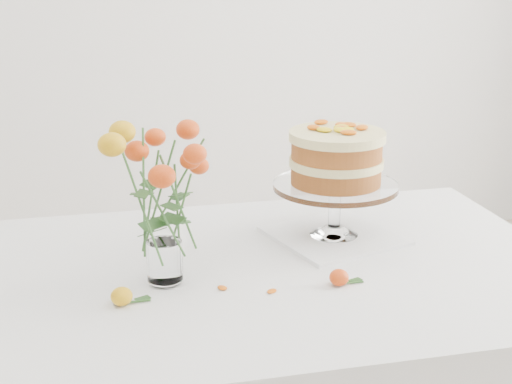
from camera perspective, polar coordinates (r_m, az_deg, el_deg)
table at (r=1.70m, az=0.75°, el=-8.43°), size 1.43×0.93×0.76m
napkin at (r=1.84m, az=6.23°, el=-3.51°), size 0.36×0.36×0.01m
cake_stand at (r=1.77m, az=6.43°, el=2.31°), size 0.31×0.31×0.28m
rose_vase at (r=1.51m, az=-7.58°, el=0.73°), size 0.32×0.32×0.39m
loose_rose_near at (r=1.50m, az=-10.68°, el=-8.21°), size 0.08×0.05×0.04m
loose_rose_far at (r=1.57m, az=6.67°, el=-6.81°), size 0.08×0.04×0.04m
stray_petal_a at (r=1.55m, az=-2.71°, el=-7.67°), size 0.03×0.02×0.00m
stray_petal_b at (r=1.53m, az=1.27°, el=-7.95°), size 0.03×0.02×0.00m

